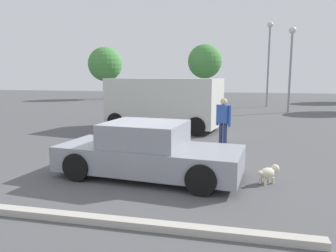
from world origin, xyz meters
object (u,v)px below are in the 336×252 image
sedan_foreground (148,152)px  van_white (163,102)px  pedestrian (223,118)px  light_post_near (291,53)px  light_post_mid (269,50)px  dog (269,172)px

sedan_foreground → van_white: van_white is taller
pedestrian → light_post_near: size_ratio=0.30×
pedestrian → light_post_mid: bearing=23.7°
sedan_foreground → van_white: (-1.24, 6.69, 0.62)m
light_post_near → light_post_mid: (-1.06, 3.91, 0.56)m
pedestrian → van_white: bearing=74.4°
pedestrian → light_post_mid: light_post_mid is taller
sedan_foreground → van_white: 6.83m
van_white → light_post_mid: bearing=-103.6°
sedan_foreground → light_post_near: light_post_near is taller
light_post_mid → dog: bearing=-94.0°
dog → light_post_near: light_post_near is taller
sedan_foreground → dog: size_ratio=8.93×
pedestrian → dog: bearing=-128.0°
sedan_foreground → light_post_mid: (4.03, 18.82, 3.72)m
pedestrian → light_post_mid: 15.84m
van_white → pedestrian: size_ratio=3.15×
sedan_foreground → dog: (2.73, 0.10, -0.34)m
light_post_near → light_post_mid: size_ratio=0.85×
pedestrian → light_post_near: bearing=15.6°
pedestrian → light_post_near: (3.55, 11.37, 2.78)m
van_white → light_post_mid: light_post_mid is taller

